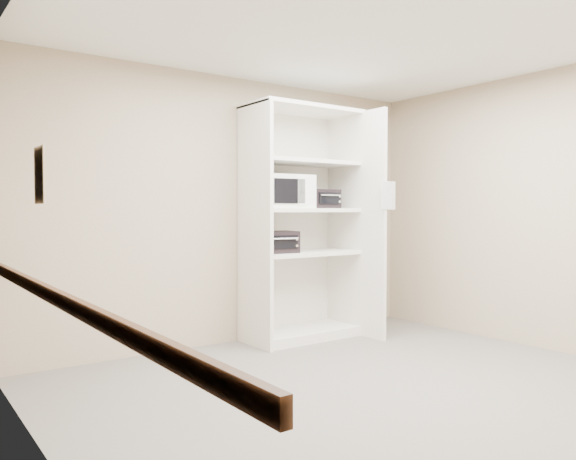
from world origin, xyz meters
TOP-DOWN VIEW (x-y plane):
  - floor at (0.00, 0.00)m, footprint 4.50×4.00m
  - ceiling at (0.00, 0.00)m, footprint 4.50×4.00m
  - wall_back at (0.00, 2.00)m, footprint 4.50×0.02m
  - wall_left at (-2.25, 0.00)m, footprint 0.02×4.00m
  - wall_right at (2.25, 0.00)m, footprint 0.02×4.00m
  - shelving_unit at (0.67, 1.70)m, footprint 1.24×0.92m
  - microwave at (0.35, 1.69)m, footprint 0.60×0.48m
  - toaster_oven_upper at (0.85, 1.66)m, footprint 0.35×0.27m
  - toaster_oven_lower at (0.27, 1.67)m, footprint 0.43×0.35m
  - paper_sign at (1.25, 1.07)m, footprint 0.22×0.03m
  - chair_rail at (-2.23, 0.00)m, footprint 0.04×3.98m
  - wall_poster at (-2.24, 0.33)m, footprint 0.01×0.23m

SIDE VIEW (x-z plane):
  - floor at x=0.00m, z-range -0.01..0.01m
  - chair_rail at x=-2.23m, z-range 0.86..0.94m
  - toaster_oven_lower at x=0.27m, z-range 0.92..1.14m
  - shelving_unit at x=0.67m, z-range -0.08..2.34m
  - wall_back at x=0.00m, z-range 0.00..2.70m
  - wall_left at x=-2.25m, z-range 0.00..2.70m
  - wall_right at x=2.25m, z-range 0.00..2.70m
  - toaster_oven_upper at x=0.85m, z-range 1.37..1.57m
  - paper_sign at x=1.25m, z-range 1.36..1.64m
  - microwave at x=0.35m, z-range 1.37..1.71m
  - wall_poster at x=-2.24m, z-range 1.38..1.70m
  - ceiling at x=0.00m, z-range 2.70..2.71m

